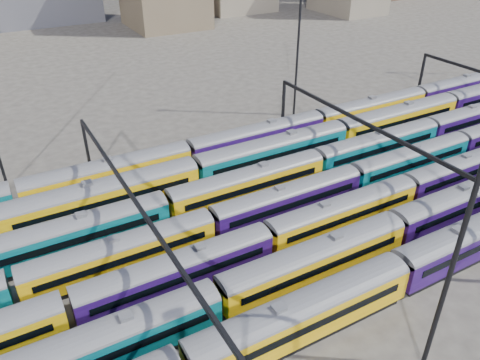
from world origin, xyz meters
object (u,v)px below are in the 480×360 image
rake_2 (343,210)px  rake_0 (303,313)px  mast_2 (467,219)px  rake_1 (395,226)px

rake_2 → rake_0: bearing=-141.5°
rake_0 → mast_2: mast_2 is taller
rake_0 → rake_2: bearing=38.5°
rake_1 → rake_2: 5.60m
rake_1 → mast_2: bearing=-125.6°
rake_0 → mast_2: bearing=-47.2°
rake_2 → rake_1: bearing=-63.3°
rake_0 → mast_2: (6.49, -7.00, 11.29)m
rake_0 → rake_2: (12.56, 10.00, -0.21)m
rake_2 → mast_2: (-6.07, -17.00, 11.50)m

